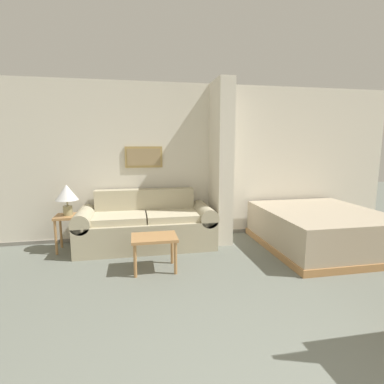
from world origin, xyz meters
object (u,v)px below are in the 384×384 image
(table_lamp, at_px, (67,194))
(bed, at_px, (320,228))
(couch, at_px, (146,226))
(coffee_table, at_px, (154,242))

(table_lamp, relative_size, bed, 0.24)
(couch, distance_m, table_lamp, 1.28)
(couch, distance_m, coffee_table, 0.95)
(coffee_table, relative_size, table_lamp, 1.23)
(coffee_table, xyz_separation_m, table_lamp, (-1.22, 0.97, 0.49))
(coffee_table, relative_size, bed, 0.30)
(bed, bearing_deg, table_lamp, 171.14)
(couch, relative_size, bed, 1.11)
(couch, bearing_deg, bed, -12.13)
(couch, xyz_separation_m, bed, (2.65, -0.57, -0.03))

